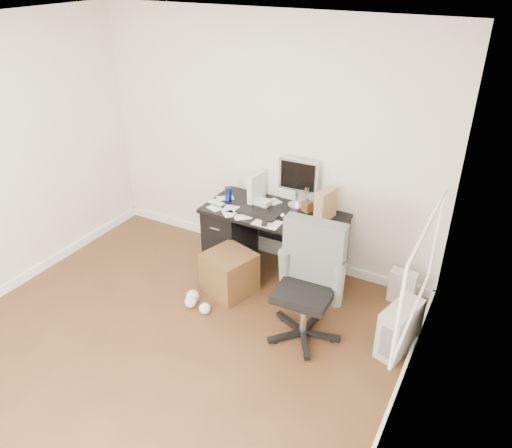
{
  "coord_description": "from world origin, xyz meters",
  "views": [
    {
      "loc": [
        2.36,
        -2.55,
        3.16
      ],
      "look_at": [
        0.33,
        1.2,
        0.83
      ],
      "focal_mm": 35.0,
      "sensor_mm": 36.0,
      "label": 1
    }
  ],
  "objects": [
    {
      "name": "desk",
      "position": [
        0.3,
        1.65,
        0.4
      ],
      "size": [
        1.5,
        0.7,
        0.75
      ],
      "color": "black",
      "rests_on": "ground"
    },
    {
      "name": "computer_mouse",
      "position": [
        0.44,
        1.56,
        0.78
      ],
      "size": [
        0.07,
        0.07,
        0.06
      ],
      "primitive_type": "sphere",
      "rotation": [
        0.0,
        0.0,
        0.26
      ],
      "color": "silver",
      "rests_on": "desk"
    },
    {
      "name": "pc_tower",
      "position": [
        1.85,
        1.06,
        0.24
      ],
      "size": [
        0.32,
        0.51,
        0.47
      ],
      "primitive_type": "cube",
      "rotation": [
        0.0,
        0.0,
        -0.26
      ],
      "color": "#B9B5A7",
      "rests_on": "ground"
    },
    {
      "name": "keyboard",
      "position": [
        0.18,
        1.5,
        0.76
      ],
      "size": [
        0.46,
        0.18,
        0.03
      ],
      "primitive_type": "cube",
      "rotation": [
        0.0,
        0.0,
        -0.06
      ],
      "color": "black",
      "rests_on": "desk"
    },
    {
      "name": "wicker_basket",
      "position": [
        0.07,
        1.1,
        0.23
      ],
      "size": [
        0.57,
        0.57,
        0.45
      ],
      "primitive_type": "cube",
      "rotation": [
        0.0,
        0.0,
        -0.29
      ],
      "color": "#452D14",
      "rests_on": "ground"
    },
    {
      "name": "shopping_bag",
      "position": [
        1.7,
        1.79,
        0.18
      ],
      "size": [
        0.26,
        0.19,
        0.35
      ],
      "primitive_type": "cube",
      "rotation": [
        0.0,
        0.0,
        -0.01
      ],
      "color": "silver",
      "rests_on": "ground"
    },
    {
      "name": "room_shell",
      "position": [
        0.03,
        0.03,
        1.66
      ],
      "size": [
        4.02,
        4.02,
        2.71
      ],
      "color": "silver",
      "rests_on": "ground"
    },
    {
      "name": "travel_mug",
      "position": [
        -0.25,
        1.63,
        0.83
      ],
      "size": [
        0.08,
        0.08,
        0.17
      ],
      "primitive_type": "cylinder",
      "rotation": [
        0.0,
        0.0,
        0.09
      ],
      "color": "navy",
      "rests_on": "desk"
    },
    {
      "name": "yellow_book",
      "position": [
        0.98,
        1.48,
        0.77
      ],
      "size": [
        0.22,
        0.26,
        0.04
      ],
      "primitive_type": "cube",
      "rotation": [
        0.0,
        0.0,
        0.24
      ],
      "color": "yellow",
      "rests_on": "desk"
    },
    {
      "name": "desk_printer",
      "position": [
        -0.25,
        1.54,
        0.1
      ],
      "size": [
        0.43,
        0.4,
        0.2
      ],
      "primitive_type": "cube",
      "rotation": [
        0.0,
        0.0,
        0.44
      ],
      "color": "slate",
      "rests_on": "ground"
    },
    {
      "name": "office_chair",
      "position": [
        1.03,
        0.82,
        0.56
      ],
      "size": [
        0.67,
        0.67,
        1.13
      ],
      "primitive_type": null,
      "rotation": [
        0.0,
        0.0,
        0.04
      ],
      "color": "#4D4F4D",
      "rests_on": "ground"
    },
    {
      "name": "paper_remote",
      "position": [
        0.35,
        1.39,
        0.76
      ],
      "size": [
        0.28,
        0.22,
        0.02
      ],
      "primitive_type": null,
      "rotation": [
        0.0,
        0.0,
        0.0
      ],
      "color": "silver",
      "rests_on": "desk"
    },
    {
      "name": "lcd_monitor",
      "position": [
        0.46,
        1.89,
        1.02
      ],
      "size": [
        0.44,
        0.26,
        0.54
      ],
      "primitive_type": null,
      "rotation": [
        0.0,
        0.0,
        0.05
      ],
      "color": "silver",
      "rests_on": "desk"
    },
    {
      "name": "pen_cup",
      "position": [
        0.6,
        1.83,
        0.88
      ],
      "size": [
        0.15,
        0.15,
        0.27
      ],
      "primitive_type": null,
      "rotation": [
        0.0,
        0.0,
        -0.42
      ],
      "color": "#583119",
      "rests_on": "desk"
    },
    {
      "name": "loose_papers",
      "position": [
        0.1,
        1.6,
        0.75
      ],
      "size": [
        1.1,
        0.6,
        0.0
      ],
      "primitive_type": null,
      "color": "silver",
      "rests_on": "desk"
    },
    {
      "name": "ground",
      "position": [
        0.0,
        0.0,
        0.0
      ],
      "size": [
        4.0,
        4.0,
        0.0
      ],
      "primitive_type": "plane",
      "color": "#4B2F18",
      "rests_on": "ground"
    },
    {
      "name": "white_binder",
      "position": [
        0.01,
        1.8,
        0.91
      ],
      "size": [
        0.15,
        0.28,
        0.31
      ],
      "primitive_type": "cube",
      "rotation": [
        0.0,
        0.0,
        -0.11
      ],
      "color": "silver",
      "rests_on": "desk"
    },
    {
      "name": "magazine_file",
      "position": [
        0.83,
        1.76,
        0.91
      ],
      "size": [
        0.19,
        0.3,
        0.32
      ],
      "primitive_type": "cube",
      "rotation": [
        0.0,
        0.0,
        -0.2
      ],
      "color": "#A87A51",
      "rests_on": "desk"
    }
  ]
}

